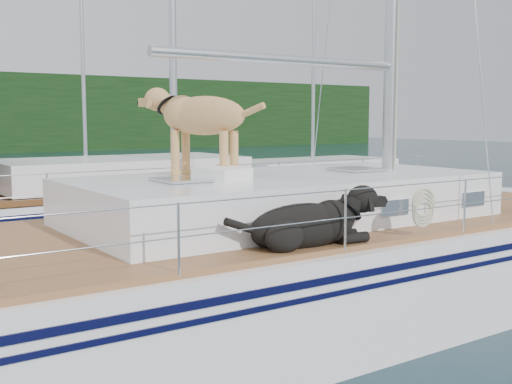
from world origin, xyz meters
TOP-DOWN VIEW (x-y plane):
  - ground at (0.00, 0.00)m, footprint 120.00×120.00m
  - main_sailboat at (0.09, -0.00)m, footprint 12.00×3.80m
  - neighbor_sailboat at (-0.00, 5.83)m, footprint 11.00×3.50m
  - bg_boat_center at (4.00, 16.00)m, footprint 7.20×3.00m
  - bg_boat_east at (12.00, 13.00)m, footprint 6.40×3.00m

SIDE VIEW (x-z plane):
  - ground at x=0.00m, z-range 0.00..0.00m
  - bg_boat_center at x=4.00m, z-range -5.37..6.28m
  - bg_boat_east at x=12.00m, z-range -5.37..6.28m
  - neighbor_sailboat at x=0.00m, z-range -6.02..7.28m
  - main_sailboat at x=0.09m, z-range -6.32..7.69m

